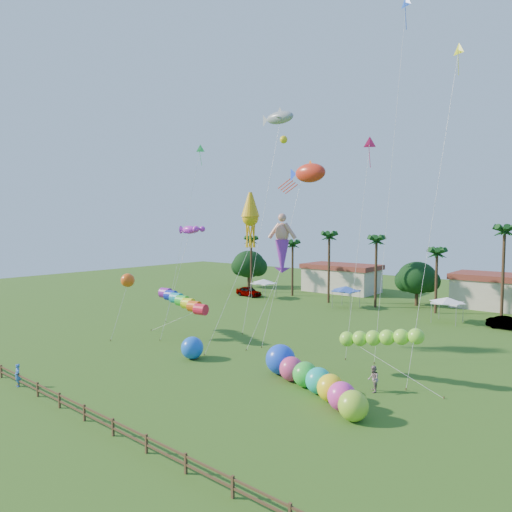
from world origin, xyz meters
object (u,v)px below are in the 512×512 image
Objects in this scene: car_a at (249,291)px; spectator_b at (373,379)px; caterpillar_inflatable at (310,377)px; spectator_a at (17,375)px; blue_ball at (192,348)px; car_b at (508,323)px.

spectator_b is (34.30, -26.63, 0.14)m from car_a.
car_a is at bearing 161.28° from caterpillar_inflatable.
blue_ball is (4.65, 12.67, 0.15)m from spectator_a.
caterpillar_inflatable is at bearing 172.32° from car_b.
blue_ball reaches higher than spectator_b.
car_a reaches higher than car_b.
caterpillar_inflatable is (-6.67, -29.91, 0.28)m from car_b.
car_a is at bearing 115.81° from spectator_a.
spectator_a is (-23.41, -42.64, 0.13)m from car_b.
spectator_a is at bearing -156.61° from car_a.
spectator_b is 4.40m from caterpillar_inflatable.
blue_ball is at bearing -154.84° from caterpillar_inflatable.
spectator_a reaches higher than car_a.
car_a is 43.43m from spectator_b.
car_b is 30.65m from caterpillar_inflatable.
caterpillar_inflatable is 5.59× the size of blue_ball.
car_b is 0.39× the size of caterpillar_inflatable.
car_b is at bearing 102.28° from caterpillar_inflatable.
spectator_b reaches higher than spectator_a.
spectator_b is 0.95× the size of blue_ball.
car_a is 44.34m from spectator_a.
blue_ball is at bearing -142.60° from car_a.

